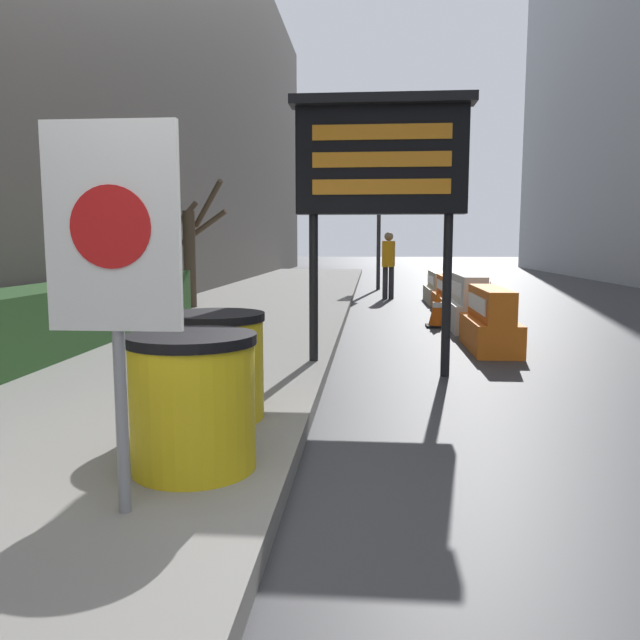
# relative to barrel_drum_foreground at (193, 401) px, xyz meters

# --- Properties ---
(ground_plane) EXTENTS (120.00, 120.00, 0.00)m
(ground_plane) POSITION_rel_barrel_drum_foreground_xyz_m (0.56, -0.69, -0.56)
(ground_plane) COLOR #38383A
(building_left_facade) EXTENTS (0.40, 50.40, 12.33)m
(building_left_facade) POSITION_rel_barrel_drum_foreground_xyz_m (-3.67, 9.11, 5.61)
(building_left_facade) COLOR #4C4742
(building_left_facade) RESTS_ON ground_plane
(hedge_strip) EXTENTS (0.90, 7.73, 0.80)m
(hedge_strip) POSITION_rel_barrel_drum_foreground_xyz_m (-2.87, 4.31, -0.01)
(hedge_strip) COLOR #284C23
(hedge_strip) RESTS_ON sidewalk_left
(bare_tree) EXTENTS (1.40, 1.15, 2.61)m
(bare_tree) POSITION_rel_barrel_drum_foreground_xyz_m (-2.70, 9.14, 0.85)
(bare_tree) COLOR #4C3D2D
(bare_tree) RESTS_ON sidewalk_left
(barrel_drum_foreground) EXTENTS (0.76, 0.76, 0.81)m
(barrel_drum_foreground) POSITION_rel_barrel_drum_foreground_xyz_m (0.00, 0.00, 0.00)
(barrel_drum_foreground) COLOR yellow
(barrel_drum_foreground) RESTS_ON sidewalk_left
(barrel_drum_middle) EXTENTS (0.76, 0.76, 0.81)m
(barrel_drum_middle) POSITION_rel_barrel_drum_foreground_xyz_m (-0.14, 1.06, 0.00)
(barrel_drum_middle) COLOR yellow
(barrel_drum_middle) RESTS_ON sidewalk_left
(warning_sign) EXTENTS (0.65, 0.08, 1.89)m
(warning_sign) POSITION_rel_barrel_drum_foreground_xyz_m (-0.18, -0.63, 0.88)
(warning_sign) COLOR gray
(warning_sign) RESTS_ON sidewalk_left
(message_board) EXTENTS (1.96, 0.36, 3.02)m
(message_board) POSITION_rel_barrel_drum_foreground_xyz_m (1.13, 3.41, 1.78)
(message_board) COLOR black
(message_board) RESTS_ON ground_plane
(jersey_barrier_orange_near) EXTENTS (0.60, 1.69, 0.86)m
(jersey_barrier_orange_near) POSITION_rel_barrel_drum_foreground_xyz_m (2.68, 5.22, -0.18)
(jersey_barrier_orange_near) COLOR orange
(jersey_barrier_orange_near) RESTS_ON ground_plane
(jersey_barrier_white) EXTENTS (0.63, 1.92, 0.93)m
(jersey_barrier_white) POSITION_rel_barrel_drum_foreground_xyz_m (2.68, 7.38, -0.15)
(jersey_barrier_white) COLOR silver
(jersey_barrier_white) RESTS_ON ground_plane
(jersey_barrier_orange_far) EXTENTS (0.58, 2.18, 0.77)m
(jersey_barrier_orange_far) POSITION_rel_barrel_drum_foreground_xyz_m (2.68, 9.59, -0.22)
(jersey_barrier_orange_far) COLOR orange
(jersey_barrier_orange_far) RESTS_ON ground_plane
(jersey_barrier_cream) EXTENTS (0.60, 1.89, 0.76)m
(jersey_barrier_cream) POSITION_rel_barrel_drum_foreground_xyz_m (2.68, 11.97, -0.22)
(jersey_barrier_cream) COLOR beige
(jersey_barrier_cream) RESTS_ON ground_plane
(traffic_cone_near) EXTENTS (0.38, 0.38, 0.69)m
(traffic_cone_near) POSITION_rel_barrel_drum_foreground_xyz_m (2.19, 7.46, -0.22)
(traffic_cone_near) COLOR black
(traffic_cone_near) RESTS_ON ground_plane
(traffic_cone_mid) EXTENTS (0.34, 0.34, 0.61)m
(traffic_cone_mid) POSITION_rel_barrel_drum_foreground_xyz_m (3.71, 10.80, -0.26)
(traffic_cone_mid) COLOR black
(traffic_cone_mid) RESTS_ON ground_plane
(traffic_light_near_curb) EXTENTS (0.28, 0.45, 3.90)m
(traffic_light_near_curb) POSITION_rel_barrel_drum_foreground_xyz_m (1.24, 15.98, 2.28)
(traffic_light_near_curb) COLOR #2D2D30
(traffic_light_near_curb) RESTS_ON ground_plane
(pedestrian_worker) EXTENTS (0.35, 0.50, 1.74)m
(pedestrian_worker) POSITION_rel_barrel_drum_foreground_xyz_m (1.47, 12.86, 0.47)
(pedestrian_worker) COLOR #333338
(pedestrian_worker) RESTS_ON ground_plane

